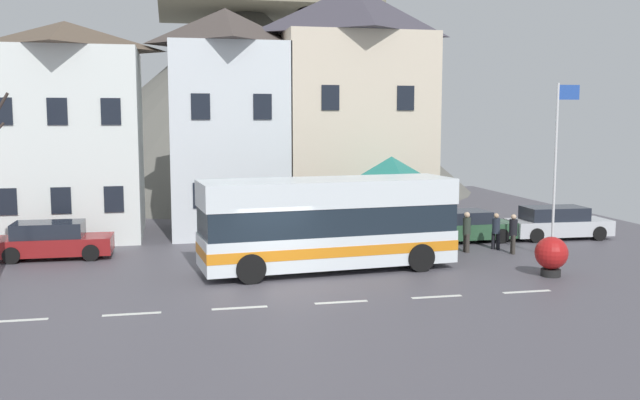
% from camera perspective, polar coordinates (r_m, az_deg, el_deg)
% --- Properties ---
extents(ground_plane, '(40.00, 60.00, 0.07)m').
position_cam_1_polar(ground_plane, '(22.54, -3.12, -7.36)').
color(ground_plane, '#514E56').
extents(townhouse_00, '(6.31, 6.39, 9.68)m').
position_cam_1_polar(townhouse_00, '(34.05, -19.62, 5.32)').
color(townhouse_00, white).
rests_on(townhouse_00, ground_plane).
extents(townhouse_01, '(5.29, 5.74, 10.42)m').
position_cam_1_polar(townhouse_01, '(33.54, -7.54, 6.27)').
color(townhouse_01, silver).
rests_on(townhouse_01, ground_plane).
extents(townhouse_02, '(6.96, 5.29, 11.62)m').
position_cam_1_polar(townhouse_02, '(34.35, 2.70, 7.34)').
color(townhouse_02, beige).
rests_on(townhouse_02, ground_plane).
extents(hilltop_castle, '(33.28, 33.28, 23.09)m').
position_cam_1_polar(hilltop_castle, '(53.98, -5.66, 9.43)').
color(hilltop_castle, '#5F5D56').
rests_on(hilltop_castle, ground_plane).
extents(transit_bus, '(9.25, 3.45, 3.26)m').
position_cam_1_polar(transit_bus, '(25.11, 0.63, -1.99)').
color(transit_bus, white).
rests_on(transit_bus, ground_plane).
extents(bus_shelter, '(3.60, 3.60, 3.83)m').
position_cam_1_polar(bus_shelter, '(29.20, 5.77, 2.08)').
color(bus_shelter, '#473D33').
rests_on(bus_shelter, ground_plane).
extents(parked_car_01, '(4.64, 2.11, 1.36)m').
position_cam_1_polar(parked_car_01, '(31.55, 11.22, -2.11)').
color(parked_car_01, '#2C5536').
rests_on(parked_car_01, ground_plane).
extents(parked_car_02, '(4.57, 2.03, 1.44)m').
position_cam_1_polar(parked_car_02, '(33.49, 18.59, -1.77)').
color(parked_car_02, silver).
rests_on(parked_car_02, ground_plane).
extents(parked_car_03, '(4.32, 1.93, 1.42)m').
position_cam_1_polar(parked_car_03, '(29.21, -20.74, -3.09)').
color(parked_car_03, maroon).
rests_on(parked_car_03, ground_plane).
extents(pedestrian_00, '(0.32, 0.31, 1.50)m').
position_cam_1_polar(pedestrian_00, '(30.04, 14.02, -2.34)').
color(pedestrian_00, black).
rests_on(pedestrian_00, ground_plane).
extents(pedestrian_01, '(0.33, 0.35, 1.60)m').
position_cam_1_polar(pedestrian_01, '(29.19, 15.33, -2.48)').
color(pedestrian_01, '#38332D').
rests_on(pedestrian_01, ground_plane).
extents(pedestrian_02, '(0.31, 0.40, 1.64)m').
position_cam_1_polar(pedestrian_02, '(29.14, 11.75, -2.50)').
color(pedestrian_02, '#38332D').
rests_on(pedestrian_02, ground_plane).
extents(public_bench, '(1.78, 0.48, 0.87)m').
position_cam_1_polar(public_bench, '(31.25, 4.56, -2.44)').
color(public_bench, '#473828').
rests_on(public_bench, ground_plane).
extents(flagpole, '(0.95, 0.10, 6.73)m').
position_cam_1_polar(flagpole, '(28.74, 18.62, 3.33)').
color(flagpole, silver).
rests_on(flagpole, ground_plane).
extents(harbour_buoy, '(1.12, 1.12, 1.37)m').
position_cam_1_polar(harbour_buoy, '(25.53, 18.17, -4.20)').
color(harbour_buoy, black).
rests_on(harbour_buoy, ground_plane).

